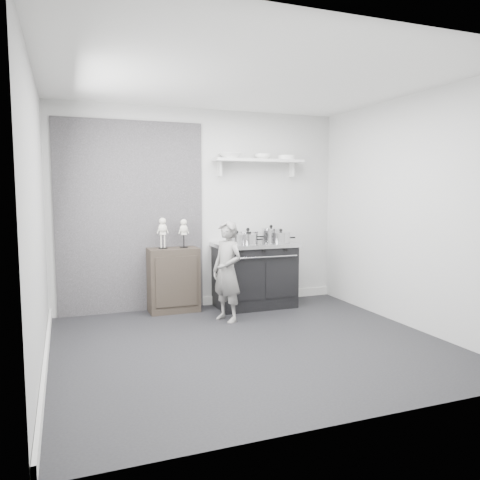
% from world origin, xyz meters
% --- Properties ---
extents(ground, '(4.00, 4.00, 0.00)m').
position_xyz_m(ground, '(0.00, 0.00, 0.00)').
color(ground, black).
rests_on(ground, ground).
extents(room_shell, '(4.02, 3.62, 2.71)m').
position_xyz_m(room_shell, '(-0.09, 0.15, 1.64)').
color(room_shell, '#B2B2AF').
rests_on(room_shell, ground).
extents(wall_shelf, '(1.30, 0.26, 0.24)m').
position_xyz_m(wall_shelf, '(0.80, 1.68, 2.01)').
color(wall_shelf, silver).
rests_on(wall_shelf, room_shell).
extents(stove, '(1.11, 0.69, 0.89)m').
position_xyz_m(stove, '(0.66, 1.48, 0.45)').
color(stove, black).
rests_on(stove, ground).
extents(side_cabinet, '(0.65, 0.38, 0.85)m').
position_xyz_m(side_cabinet, '(-0.45, 1.61, 0.42)').
color(side_cabinet, black).
rests_on(side_cabinet, ground).
extents(child, '(0.46, 0.53, 1.23)m').
position_xyz_m(child, '(0.07, 0.91, 0.62)').
color(child, slate).
rests_on(child, ground).
extents(pot_front_left, '(0.33, 0.24, 0.18)m').
position_xyz_m(pot_front_left, '(0.38, 1.40, 0.96)').
color(pot_front_left, '#BDBDBF').
rests_on(pot_front_left, stove).
extents(pot_back_left, '(0.37, 0.28, 0.20)m').
position_xyz_m(pot_back_left, '(0.60, 1.58, 0.97)').
color(pot_back_left, '#BDBDBF').
rests_on(pot_back_left, stove).
extents(pot_back_right, '(0.35, 0.27, 0.23)m').
position_xyz_m(pot_back_right, '(0.95, 1.57, 0.98)').
color(pot_back_right, '#BDBDBF').
rests_on(pot_back_right, stove).
extents(pot_front_right, '(0.35, 0.26, 0.19)m').
position_xyz_m(pot_front_right, '(0.98, 1.31, 0.97)').
color(pot_front_right, '#BDBDBF').
rests_on(pot_front_right, stove).
extents(pot_front_center, '(0.27, 0.18, 0.17)m').
position_xyz_m(pot_front_center, '(0.52, 1.30, 0.96)').
color(pot_front_center, '#BDBDBF').
rests_on(pot_front_center, stove).
extents(skeleton_full, '(0.13, 0.08, 0.47)m').
position_xyz_m(skeleton_full, '(-0.58, 1.61, 1.08)').
color(skeleton_full, beige).
rests_on(skeleton_full, side_cabinet).
extents(skeleton_torso, '(0.12, 0.08, 0.44)m').
position_xyz_m(skeleton_torso, '(-0.30, 1.61, 1.06)').
color(skeleton_torso, beige).
rests_on(skeleton_torso, side_cabinet).
extents(bowl_large, '(0.30, 0.30, 0.07)m').
position_xyz_m(bowl_large, '(0.38, 1.67, 2.08)').
color(bowl_large, white).
rests_on(bowl_large, wall_shelf).
extents(bowl_small, '(0.23, 0.23, 0.07)m').
position_xyz_m(bowl_small, '(0.86, 1.67, 2.08)').
color(bowl_small, white).
rests_on(bowl_small, wall_shelf).
extents(plate_stack, '(0.25, 0.25, 0.06)m').
position_xyz_m(plate_stack, '(1.23, 1.67, 2.07)').
color(plate_stack, white).
rests_on(plate_stack, wall_shelf).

